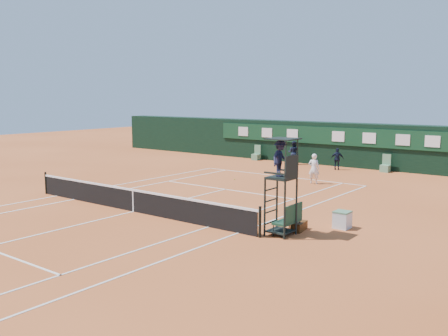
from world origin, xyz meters
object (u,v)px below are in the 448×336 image
(umpire_chair, at_px, (281,166))
(player, at_px, (314,169))
(cooler, at_px, (342,220))
(player_bench, at_px, (290,218))
(tennis_net, at_px, (133,200))

(umpire_chair, xyz_separation_m, player, (-3.92, 10.08, -1.61))
(cooler, relative_size, player, 0.38)
(umpire_chair, height_order, player_bench, umpire_chair)
(umpire_chair, relative_size, player_bench, 2.85)
(tennis_net, relative_size, cooler, 20.00)
(tennis_net, xyz_separation_m, player_bench, (7.01, 0.97, 0.09))
(tennis_net, height_order, cooler, tennis_net)
(player_bench, height_order, player, player)
(player, bearing_deg, umpire_chair, 95.51)
(tennis_net, height_order, umpire_chair, umpire_chair)
(umpire_chair, relative_size, player, 2.02)
(player_bench, relative_size, cooler, 1.86)
(tennis_net, xyz_separation_m, umpire_chair, (6.79, 0.70, 1.95))
(player_bench, xyz_separation_m, player, (-4.15, 9.82, 0.25))
(cooler, bearing_deg, player_bench, -120.24)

